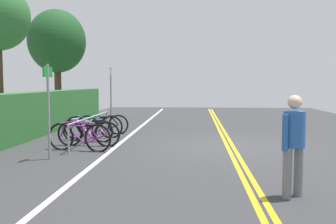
% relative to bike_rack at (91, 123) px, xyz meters
% --- Properties ---
extents(ground_plane, '(31.69, 13.92, 0.05)m').
position_rel_bike_rack_xyz_m(ground_plane, '(-0.48, -4.07, -0.58)').
color(ground_plane, '#353538').
extents(centre_line_yellow_inner, '(28.52, 0.10, 0.00)m').
position_rel_bike_rack_xyz_m(centre_line_yellow_inner, '(-0.48, -4.15, -0.55)').
color(centre_line_yellow_inner, gold).
rests_on(centre_line_yellow_inner, ground_plane).
extents(centre_line_yellow_outer, '(28.52, 0.10, 0.00)m').
position_rel_bike_rack_xyz_m(centre_line_yellow_outer, '(-0.48, -3.99, -0.55)').
color(centre_line_yellow_outer, gold).
rests_on(centre_line_yellow_outer, ground_plane).
extents(bike_lane_stripe_white, '(28.52, 0.12, 0.00)m').
position_rel_bike_rack_xyz_m(bike_lane_stripe_white, '(-0.48, -0.92, -0.55)').
color(bike_lane_stripe_white, white).
rests_on(bike_lane_stripe_white, ground_plane).
extents(bike_rack, '(4.05, 0.05, 0.76)m').
position_rel_bike_rack_xyz_m(bike_rack, '(0.00, 0.00, 0.00)').
color(bike_rack, '#9EA0A5').
rests_on(bike_rack, ground_plane).
extents(bicycle_0, '(0.49, 1.77, 0.76)m').
position_rel_bike_rack_xyz_m(bicycle_0, '(-1.49, -0.11, -0.20)').
color(bicycle_0, black).
rests_on(bicycle_0, ground_plane).
extents(bicycle_1, '(0.46, 1.80, 0.74)m').
position_rel_bike_rack_xyz_m(bicycle_1, '(-0.76, -0.14, -0.21)').
color(bicycle_1, black).
rests_on(bicycle_1, ground_plane).
extents(bicycle_2, '(0.48, 1.65, 0.71)m').
position_rel_bike_rack_xyz_m(bicycle_2, '(0.03, 0.12, -0.22)').
color(bicycle_2, black).
rests_on(bicycle_2, ground_plane).
extents(bicycle_3, '(0.55, 1.80, 0.76)m').
position_rel_bike_rack_xyz_m(bicycle_3, '(0.67, 0.11, -0.20)').
color(bicycle_3, black).
rests_on(bicycle_3, ground_plane).
extents(bicycle_4, '(0.55, 1.70, 0.71)m').
position_rel_bike_rack_xyz_m(bicycle_4, '(1.51, 0.03, -0.22)').
color(bicycle_4, black).
rests_on(bicycle_4, ground_plane).
extents(pedestrian, '(0.33, 0.41, 1.58)m').
position_rel_bike_rack_xyz_m(pedestrian, '(-5.09, -4.60, 0.34)').
color(pedestrian, slate).
rests_on(pedestrian, ground_plane).
extents(sign_post_near, '(0.36, 0.09, 2.18)m').
position_rel_bike_rack_xyz_m(sign_post_near, '(-2.61, 0.24, 0.76)').
color(sign_post_near, gray).
rests_on(sign_post_near, ground_plane).
extents(sign_post_far, '(0.36, 0.10, 2.33)m').
position_rel_bike_rack_xyz_m(sign_post_far, '(3.07, 0.09, 0.84)').
color(sign_post_far, gray).
rests_on(sign_post_far, ground_plane).
extents(hedge_backdrop, '(13.00, 0.81, 1.45)m').
position_rel_bike_rack_xyz_m(hedge_backdrop, '(1.50, 2.28, 0.17)').
color(hedge_backdrop, '#2D6B30').
rests_on(hedge_backdrop, ground_plane).
extents(tree_far_right, '(2.65, 2.65, 5.13)m').
position_rel_bike_rack_xyz_m(tree_far_right, '(6.23, 3.34, 3.09)').
color(tree_far_right, '#473323').
rests_on(tree_far_right, ground_plane).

